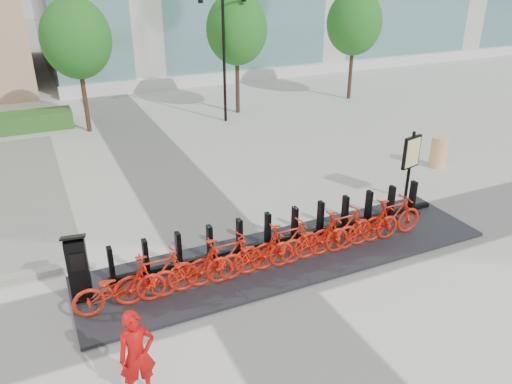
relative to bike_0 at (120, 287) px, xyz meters
name	(u,v)px	position (x,y,z in m)	size (l,w,h in m)	color
ground	(243,277)	(2.60, 0.05, -0.55)	(120.00, 120.00, 0.00)	beige
tree_1	(76,39)	(1.10, 12.05, 3.04)	(2.60, 2.60, 5.10)	#452F1C
tree_2	(237,30)	(7.60, 12.05, 3.04)	(2.60, 2.60, 5.10)	#452F1C
tree_3	(354,23)	(13.60, 12.05, 3.04)	(2.60, 2.60, 5.10)	#452F1C
streetlamp	(224,45)	(6.60, 11.05, 2.58)	(2.00, 0.20, 5.00)	black
dock_pad	(290,255)	(3.90, 0.35, -0.51)	(9.60, 2.40, 0.08)	black
dock_rail_posts	(283,228)	(3.96, 0.82, -0.04)	(8.02, 0.50, 0.85)	black
bike_0	(120,287)	(0.00, 0.00, 0.00)	(0.62, 1.79, 0.94)	#BE1707
bike_1	(157,276)	(0.72, 0.00, 0.05)	(0.49, 1.73, 1.04)	#BE1707
bike_2	(192,269)	(1.44, 0.00, 0.00)	(0.62, 1.79, 0.94)	#BE1707
bike_3	(225,259)	(2.16, 0.00, 0.05)	(0.49, 1.73, 1.04)	#BE1707
bike_4	(256,253)	(2.88, 0.00, 0.00)	(0.62, 1.79, 0.94)	#BE1707
bike_5	(286,244)	(3.60, 0.00, 0.05)	(0.49, 1.73, 1.04)	#BE1707
bike_6	(314,239)	(4.32, 0.00, 0.00)	(0.62, 1.79, 0.94)	#BE1707
bike_7	(341,230)	(5.04, 0.00, 0.05)	(0.49, 1.73, 1.04)	#BE1707
bike_8	(367,226)	(5.76, 0.00, 0.00)	(0.62, 1.79, 0.94)	#BE1707
bike_9	(392,218)	(6.48, 0.00, 0.05)	(0.49, 1.73, 1.04)	#BE1707
kiosk	(78,268)	(-0.65, 0.62, 0.24)	(0.51, 0.44, 1.49)	black
worker_red	(137,355)	(-0.15, -2.21, 0.23)	(0.57, 0.37, 1.56)	#B50707
construction_barrel	(438,152)	(10.99, 3.19, -0.04)	(0.53, 0.53, 1.02)	orange
map_sign	(411,155)	(8.41, 1.68, 0.78)	(0.66, 0.25, 2.01)	black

